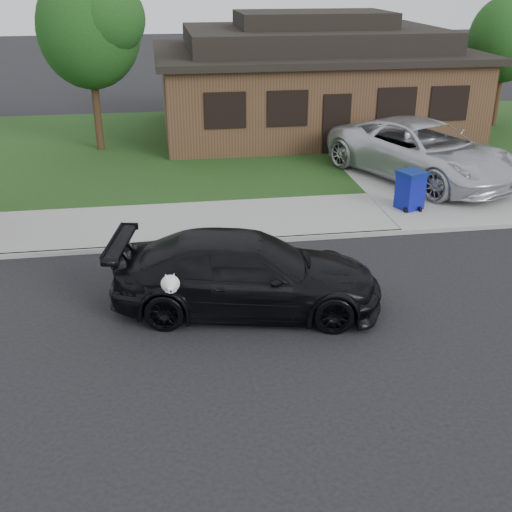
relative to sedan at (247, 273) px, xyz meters
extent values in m
plane|color=black|center=(0.79, -0.20, -0.78)|extent=(120.00, 120.00, 0.00)
cube|color=gray|center=(0.79, 4.80, -0.72)|extent=(60.00, 3.00, 0.12)
cube|color=gray|center=(0.79, 3.30, -0.72)|extent=(60.00, 0.12, 0.12)
cube|color=#193814|center=(0.79, 12.80, -0.71)|extent=(60.00, 13.00, 0.13)
cube|color=gray|center=(6.79, 9.80, -0.71)|extent=(4.50, 13.00, 0.14)
imported|color=black|center=(0.01, 0.00, 0.00)|extent=(5.67, 3.13, 1.56)
ellipsoid|color=white|center=(-1.53, -0.93, 0.35)|extent=(0.34, 0.40, 0.30)
sphere|color=white|center=(-1.53, -1.16, 0.45)|extent=(0.26, 0.26, 0.26)
cube|color=white|center=(-1.53, -1.28, 0.41)|extent=(0.09, 0.12, 0.08)
sphere|color=black|center=(-1.53, -1.34, 0.41)|extent=(0.04, 0.04, 0.04)
cone|color=white|center=(-1.59, -1.11, 0.59)|extent=(0.11, 0.11, 0.14)
cone|color=white|center=(-1.46, -1.11, 0.59)|extent=(0.11, 0.11, 0.14)
imported|color=silver|center=(6.70, 7.42, 0.27)|extent=(5.46, 7.17, 1.81)
cube|color=#0C1488|center=(5.30, 4.80, -0.16)|extent=(0.79, 0.79, 0.99)
cube|color=navy|center=(5.30, 4.80, 0.39)|extent=(0.86, 0.86, 0.11)
cylinder|color=black|center=(5.08, 4.50, -0.58)|extent=(0.11, 0.16, 0.15)
cylinder|color=black|center=(5.52, 4.50, -0.58)|extent=(0.11, 0.16, 0.15)
cube|color=#422B1C|center=(4.79, 14.80, 0.85)|extent=(12.00, 8.00, 3.00)
cube|color=black|center=(4.79, 14.80, 2.48)|extent=(12.60, 8.60, 0.25)
cube|color=black|center=(4.79, 14.80, 3.00)|extent=(10.00, 6.50, 0.80)
cube|color=black|center=(4.79, 14.80, 3.70)|extent=(6.00, 3.50, 0.60)
cube|color=black|center=(4.79, 10.77, 0.45)|extent=(1.00, 0.06, 2.10)
cube|color=black|center=(0.79, 10.78, 1.05)|extent=(1.30, 0.05, 1.10)
cube|color=black|center=(2.99, 10.78, 1.05)|extent=(1.30, 0.05, 1.10)
cube|color=black|center=(6.99, 10.78, 1.05)|extent=(1.30, 0.05, 1.10)
cube|color=black|center=(8.99, 10.78, 1.05)|extent=(1.30, 0.05, 1.10)
cylinder|color=#332114|center=(-3.71, 12.80, 0.59)|extent=(0.28, 0.28, 2.48)
ellipsoid|color=#143811|center=(-3.71, 12.80, 3.63)|extent=(3.60, 3.60, 4.14)
sphere|color=#26591E|center=(-2.99, 12.26, 3.99)|extent=(2.52, 2.52, 2.52)
cylinder|color=#332114|center=(12.79, 14.30, 0.36)|extent=(0.28, 0.28, 2.03)
ellipsoid|color=#143811|center=(12.79, 14.30, 2.88)|extent=(3.00, 3.00, 3.45)
camera|label=1|loc=(-1.59, -11.40, 5.58)|focal=45.00mm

